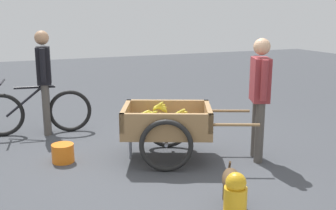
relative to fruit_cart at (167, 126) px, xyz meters
The scene contains 7 objects.
ground_plane 0.53m from the fruit_cart, 72.38° to the left, with size 24.00×24.00×0.00m, color #3D3F44.
fruit_cart is the anchor object (origin of this frame).
vendor_person 1.25m from the fruit_cart, 156.48° to the left, with size 0.32×0.52×1.54m.
bicycle 2.28m from the fruit_cart, 51.23° to the right, with size 1.65×0.46×0.85m.
cyclist_person 2.23m from the fruit_cart, 53.96° to the right, with size 0.25×0.53×1.58m.
dog 1.49m from the fruit_cart, 92.17° to the left, with size 0.38×0.61×0.40m.
plastic_bucket 1.35m from the fruit_cart, 17.45° to the right, with size 0.28×0.28×0.23m, color orange.
Camera 1 is at (1.81, 4.29, 1.86)m, focal length 43.53 mm.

